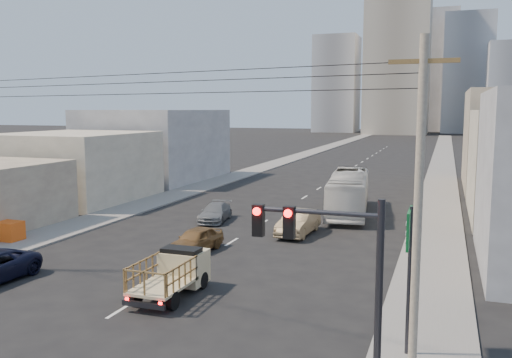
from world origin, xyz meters
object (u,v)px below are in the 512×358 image
Objects in this scene: flatbed_pickup at (173,271)px; green_sign at (409,245)px; city_bus at (349,193)px; sedan_grey at (215,212)px; traffic_signal at (336,276)px; sedan_tan at (298,222)px; sedan_brown at (196,240)px; utility_pole at (418,216)px; crate_stack at (7,231)px.

green_sign is at bearing -15.54° from flatbed_pickup.
city_bus is 2.69× the size of sedan_grey.
traffic_signal reaches higher than green_sign.
traffic_signal reaches higher than city_bus.
traffic_signal is (4.62, -29.01, 2.44)m from city_bus.
sedan_brown is at bearing -122.48° from sedan_tan.
green_sign is (6.01, -24.00, 2.11)m from city_bus.
utility_pole reaches higher than sedan_tan.
utility_pole reaches higher than city_bus.
sedan_tan is 7.10m from sedan_grey.
flatbed_pickup is 1.01× the size of sedan_grey.
sedan_brown is 18.54m from traffic_signal.
sedan_tan is 1.11× the size of sedan_grey.
city_bus is at bearing 26.41° from sedan_grey.
sedan_grey is 0.73× the size of traffic_signal.
utility_pole is 5.56× the size of crate_stack.
sedan_brown is at bearing 8.00° from crate_stack.
sedan_grey is at bearing -151.45° from city_bus.
city_bus is 2.35× the size of green_sign.
sedan_grey is (-2.41, 8.22, -0.06)m from sedan_brown.
sedan_brown is 12.07m from crate_stack.
green_sign is (12.21, -9.66, 3.05)m from sedan_brown.
green_sign is at bearing -60.60° from sedan_tan.
city_bus is 1.95× the size of traffic_signal.
traffic_signal is 1.20× the size of green_sign.
utility_pole reaches higher than sedan_grey.
crate_stack is (-14.15, 5.20, -0.40)m from flatbed_pickup.
flatbed_pickup is 15.80m from sedan_grey.
green_sign is (7.83, -15.80, 2.95)m from sedan_tan.
flatbed_pickup is at bearing -64.58° from sedan_brown.
city_bus is 29.48m from traffic_signal.
utility_pole is 27.03m from crate_stack.
utility_pole is at bearing -62.91° from sedan_tan.
sedan_brown is 0.84× the size of sedan_tan.
city_bus reaches higher than sedan_brown.
utility_pole is (6.34, -26.50, 3.55)m from city_bus.
utility_pole reaches higher than green_sign.
sedan_brown is 0.68× the size of traffic_signal.
city_bus is at bearing 104.05° from green_sign.
crate_stack is at bearing -151.40° from sedan_tan.
city_bus is 8.45m from sedan_tan.
sedan_grey is 0.44× the size of utility_pole.
sedan_brown reaches higher than sedan_grey.
sedan_grey is 2.42× the size of crate_stack.
flatbed_pickup is at bearing -107.51° from city_bus.
traffic_signal is at bearing -29.70° from crate_stack.
green_sign reaches higher than sedan_brown.
traffic_signal reaches higher than crate_stack.
flatbed_pickup is 0.44× the size of utility_pole.
flatbed_pickup is 0.88× the size of green_sign.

